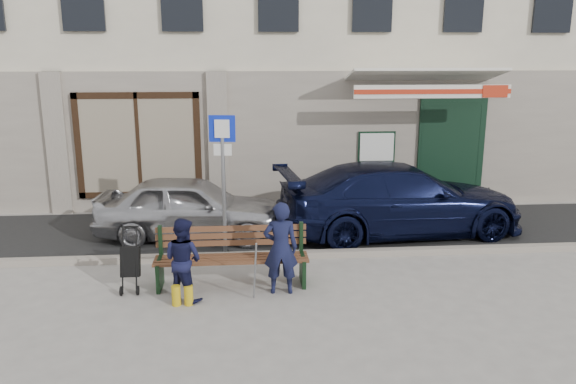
{
  "coord_description": "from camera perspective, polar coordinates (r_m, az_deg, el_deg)",
  "views": [
    {
      "loc": [
        -0.83,
        -7.98,
        3.55
      ],
      "look_at": [
        -0.06,
        1.6,
        1.2
      ],
      "focal_mm": 35.0,
      "sensor_mm": 36.0,
      "label": 1
    }
  ],
  "objects": [
    {
      "name": "ground",
      "position": [
        8.78,
        1.23,
        -10.13
      ],
      "size": [
        80.0,
        80.0,
        0.0
      ],
      "primitive_type": "plane",
      "color": "#9E9991",
      "rests_on": "ground"
    },
    {
      "name": "building",
      "position": [
        16.52,
        -1.79,
        18.68
      ],
      "size": [
        20.0,
        8.27,
        10.0
      ],
      "color": "beige",
      "rests_on": "ground"
    },
    {
      "name": "car_navy",
      "position": [
        11.55,
        11.28,
        -0.71
      ],
      "size": [
        5.16,
        2.57,
        1.44
      ],
      "primitive_type": "imported",
      "rotation": [
        0.0,
        0.0,
        1.68
      ],
      "color": "black",
      "rests_on": "ground"
    },
    {
      "name": "curb",
      "position": [
        10.14,
        0.37,
        -6.4
      ],
      "size": [
        60.0,
        0.18,
        0.12
      ],
      "primitive_type": "cube",
      "color": "#9E9384",
      "rests_on": "ground"
    },
    {
      "name": "stroller",
      "position": [
        9.01,
        -15.73,
        -6.97
      ],
      "size": [
        0.29,
        0.41,
        1.0
      ],
      "rotation": [
        0.0,
        0.0,
        -0.01
      ],
      "color": "black",
      "rests_on": "ground"
    },
    {
      "name": "bench",
      "position": [
        8.9,
        -6.04,
        -6.69
      ],
      "size": [
        2.4,
        1.17,
        0.98
      ],
      "color": "brown",
      "rests_on": "ground"
    },
    {
      "name": "car_silver",
      "position": [
        11.25,
        -9.88,
        -1.53
      ],
      "size": [
        3.8,
        1.82,
        1.25
      ],
      "primitive_type": "imported",
      "rotation": [
        0.0,
        0.0,
        1.48
      ],
      "color": "#B1B1B6",
      "rests_on": "ground"
    },
    {
      "name": "parking_sign",
      "position": [
        10.06,
        -6.62,
        2.95
      ],
      "size": [
        0.47,
        0.11,
        2.53
      ],
      "rotation": [
        0.0,
        0.0,
        -0.14
      ],
      "color": "gray",
      "rests_on": "ground"
    },
    {
      "name": "woman",
      "position": [
        8.45,
        -10.61,
        -6.74
      ],
      "size": [
        0.77,
        0.74,
        1.26
      ],
      "primitive_type": "imported",
      "rotation": [
        0.0,
        0.0,
        2.55
      ],
      "color": "#131435",
      "rests_on": "ground"
    },
    {
      "name": "man",
      "position": [
        8.51,
        -0.75,
        -5.71
      ],
      "size": [
        0.54,
        0.36,
        1.44
      ],
      "primitive_type": "imported",
      "rotation": [
        0.0,
        0.0,
        3.1
      ],
      "color": "#131635",
      "rests_on": "ground"
    },
    {
      "name": "asphalt_lane",
      "position": [
        11.67,
        -0.31,
        -3.95
      ],
      "size": [
        60.0,
        3.2,
        0.01
      ],
      "primitive_type": "cube",
      "color": "#282828",
      "rests_on": "ground"
    }
  ]
}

